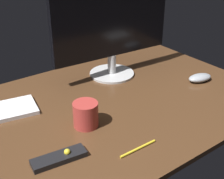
{
  "coord_description": "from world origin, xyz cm",
  "views": [
    {
      "loc": [
        -57.33,
        -87.41,
        64.74
      ],
      "look_at": [
        7.03,
        -0.58,
        8.0
      ],
      "focal_mm": 50.61,
      "sensor_mm": 36.0,
      "label": 1
    }
  ],
  "objects": [
    {
      "name": "computer_mouse",
      "position": [
        50.35,
        -8.4,
        3.7
      ],
      "size": [
        12.37,
        8.34,
        3.4
      ],
      "primitive_type": "ellipsoid",
      "rotation": [
        0.0,
        0.0,
        -0.21
      ],
      "color": "#999EA5",
      "rests_on": "desk"
    },
    {
      "name": "monitor",
      "position": [
        22.8,
        20.83,
        25.96
      ],
      "size": [
        57.09,
        20.73,
        42.38
      ],
      "rotation": [
        0.0,
        0.0,
        -0.07
      ],
      "color": "silver",
      "rests_on": "desk"
    },
    {
      "name": "media_remote",
      "position": [
        -25.97,
        -18.72,
        2.94
      ],
      "size": [
        17.18,
        7.27,
        3.09
      ],
      "rotation": [
        0.0,
        0.0,
        -0.13
      ],
      "color": "black",
      "rests_on": "desk"
    },
    {
      "name": "coffee_mug",
      "position": [
        -9.61,
        -7.75,
        6.49
      ],
      "size": [
        8.83,
        8.83,
        8.98
      ],
      "primitive_type": "cylinder",
      "color": "#B23833",
      "rests_on": "desk"
    },
    {
      "name": "desk",
      "position": [
        0.0,
        0.0,
        1.0
      ],
      "size": [
        140.0,
        84.0,
        2.0
      ],
      "primitive_type": "cube",
      "color": "#4C301C",
      "rests_on": "ground"
    },
    {
      "name": "pen",
      "position": [
        -3.74,
        -28.91,
        2.39
      ],
      "size": [
        13.96,
        0.87,
        0.78
      ],
      "primitive_type": "cylinder",
      "rotation": [
        0.0,
        1.57,
        -0.01
      ],
      "color": "yellow",
      "rests_on": "desk"
    }
  ]
}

